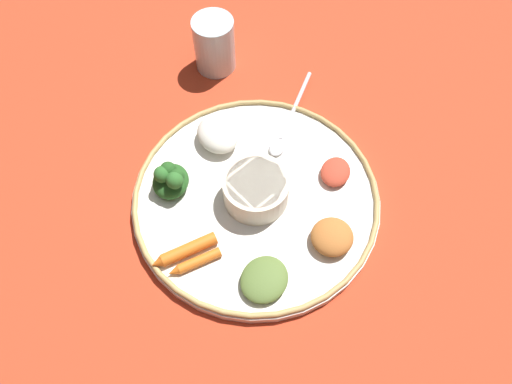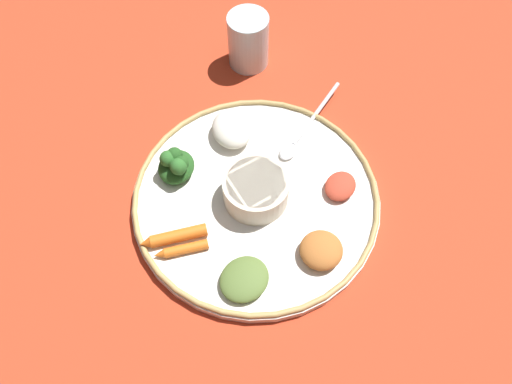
# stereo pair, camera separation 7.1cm
# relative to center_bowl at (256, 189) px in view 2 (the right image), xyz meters

# --- Properties ---
(ground_plane) EXTENTS (2.40, 2.40, 0.00)m
(ground_plane) POSITION_rel_center_bowl_xyz_m (0.00, 0.00, -0.04)
(ground_plane) COLOR #B7381E
(platter) EXTENTS (0.37, 0.37, 0.01)m
(platter) POSITION_rel_center_bowl_xyz_m (0.00, 0.00, -0.03)
(platter) COLOR white
(platter) RESTS_ON ground_plane
(platter_rim) EXTENTS (0.36, 0.36, 0.01)m
(platter_rim) POSITION_rel_center_bowl_xyz_m (0.00, 0.00, -0.02)
(platter_rim) COLOR tan
(platter_rim) RESTS_ON platter
(center_bowl) EXTENTS (0.10, 0.10, 0.05)m
(center_bowl) POSITION_rel_center_bowl_xyz_m (0.00, 0.00, 0.00)
(center_bowl) COLOR beige
(center_bowl) RESTS_ON platter
(spoon) EXTENTS (0.15, 0.13, 0.01)m
(spoon) POSITION_rel_center_bowl_xyz_m (-0.10, 0.09, -0.02)
(spoon) COLOR silver
(spoon) RESTS_ON platter
(greens_pile) EXTENTS (0.08, 0.08, 0.05)m
(greens_pile) POSITION_rel_center_bowl_xyz_m (-0.06, -0.11, -0.00)
(greens_pile) COLOR #23511E
(greens_pile) RESTS_ON platter
(carrot_near_spoon) EXTENTS (0.03, 0.10, 0.02)m
(carrot_near_spoon) POSITION_rel_center_bowl_xyz_m (0.05, -0.12, -0.02)
(carrot_near_spoon) COLOR orange
(carrot_near_spoon) RESTS_ON platter
(carrot_outer) EXTENTS (0.02, 0.08, 0.01)m
(carrot_outer) POSITION_rel_center_bowl_xyz_m (0.07, -0.11, -0.02)
(carrot_outer) COLOR orange
(carrot_outer) RESTS_ON platter
(mound_rice_white) EXTENTS (0.08, 0.07, 0.03)m
(mound_rice_white) POSITION_rel_center_bowl_xyz_m (-0.12, -0.02, -0.01)
(mound_rice_white) COLOR silver
(mound_rice_white) RESTS_ON platter
(mound_berbere_red) EXTENTS (0.07, 0.07, 0.02)m
(mound_berbere_red) POSITION_rel_center_bowl_xyz_m (0.01, 0.13, -0.02)
(mound_berbere_red) COLOR #B73D28
(mound_berbere_red) RESTS_ON platter
(mound_collards) EXTENTS (0.09, 0.09, 0.02)m
(mound_collards) POSITION_rel_center_bowl_xyz_m (0.13, -0.03, -0.02)
(mound_collards) COLOR #567033
(mound_collards) RESTS_ON platter
(mound_chickpea) EXTENTS (0.08, 0.08, 0.03)m
(mound_chickpea) POSITION_rel_center_bowl_xyz_m (0.10, 0.08, -0.01)
(mound_chickpea) COLOR #B2662D
(mound_chickpea) RESTS_ON platter
(drinking_glass) EXTENTS (0.07, 0.07, 0.10)m
(drinking_glass) POSITION_rel_center_bowl_xyz_m (-0.29, 0.03, 0.00)
(drinking_glass) COLOR silver
(drinking_glass) RESTS_ON ground_plane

